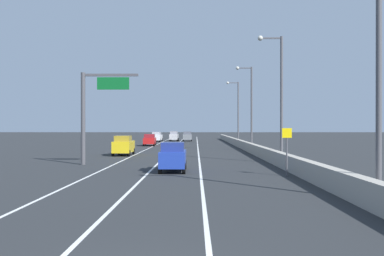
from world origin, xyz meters
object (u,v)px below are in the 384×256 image
(speed_advisory_sign, at_px, (287,148))
(lamp_post_right_second, at_px, (279,90))
(lamp_post_right_fourth, at_px, (237,109))
(car_white_0, at_px, (157,137))
(car_red_1, at_px, (150,140))
(lamp_post_right_near, at_px, (373,53))
(lamp_post_right_third, at_px, (250,103))
(car_yellow_2, at_px, (124,146))
(car_silver_5, at_px, (174,136))
(car_blue_4, at_px, (173,157))
(car_gray_3, at_px, (187,136))
(overhead_sign_gantry, at_px, (92,107))

(speed_advisory_sign, relative_size, lamp_post_right_second, 0.28)
(lamp_post_right_fourth, relative_size, car_white_0, 2.27)
(lamp_post_right_second, relative_size, car_red_1, 2.31)
(lamp_post_right_near, bearing_deg, lamp_post_right_third, 90.66)
(lamp_post_right_near, relative_size, car_red_1, 2.31)
(car_white_0, xyz_separation_m, car_yellow_2, (0.20, -41.32, 0.06))
(lamp_post_right_fourth, bearing_deg, car_red_1, -164.37)
(car_silver_5, bearing_deg, car_blue_4, -87.14)
(car_blue_4, bearing_deg, lamp_post_right_third, 71.22)
(car_white_0, xyz_separation_m, car_red_1, (0.55, -18.56, -0.05))
(car_red_1, bearing_deg, lamp_post_right_second, -66.01)
(lamp_post_right_third, relative_size, lamp_post_right_fourth, 1.00)
(lamp_post_right_second, distance_m, car_blue_4, 12.00)
(car_gray_3, bearing_deg, lamp_post_right_near, -82.84)
(overhead_sign_gantry, distance_m, car_gray_3, 56.08)
(overhead_sign_gantry, distance_m, car_silver_5, 55.95)
(lamp_post_right_fourth, xyz_separation_m, car_red_1, (-14.46, -4.04, -5.21))
(speed_advisory_sign, bearing_deg, car_white_0, 102.76)
(lamp_post_right_third, distance_m, car_blue_4, 26.78)
(lamp_post_right_second, distance_m, car_yellow_2, 18.41)
(overhead_sign_gantry, relative_size, car_gray_3, 1.81)
(overhead_sign_gantry, bearing_deg, lamp_post_right_second, 5.31)
(lamp_post_right_second, height_order, lamp_post_right_fourth, same)
(speed_advisory_sign, xyz_separation_m, car_yellow_2, (-13.47, 19.04, -0.71))
(car_blue_4, xyz_separation_m, car_silver_5, (-3.04, 60.89, 0.04))
(lamp_post_right_near, height_order, car_gray_3, lamp_post_right_near)
(lamp_post_right_third, height_order, car_silver_5, lamp_post_right_third)
(car_white_0, distance_m, car_gray_3, 6.93)
(lamp_post_right_near, bearing_deg, speed_advisory_sign, 100.33)
(lamp_post_right_fourth, bearing_deg, lamp_post_right_third, -90.42)
(overhead_sign_gantry, height_order, lamp_post_right_fourth, lamp_post_right_fourth)
(lamp_post_right_fourth, distance_m, car_silver_5, 21.84)
(lamp_post_right_second, height_order, car_gray_3, lamp_post_right_second)
(lamp_post_right_fourth, relative_size, car_silver_5, 2.59)
(speed_advisory_sign, distance_m, car_red_1, 43.81)
(car_yellow_2, relative_size, car_gray_3, 1.06)
(car_red_1, relative_size, car_silver_5, 1.12)
(car_gray_3, distance_m, car_blue_4, 60.76)
(lamp_post_right_second, height_order, car_blue_4, lamp_post_right_second)
(speed_advisory_sign, height_order, lamp_post_right_third, lamp_post_right_third)
(lamp_post_right_near, relative_size, car_yellow_2, 2.45)
(car_red_1, bearing_deg, lamp_post_right_near, -73.79)
(overhead_sign_gantry, height_order, car_red_1, overhead_sign_gantry)
(lamp_post_right_near, height_order, car_yellow_2, lamp_post_right_near)
(lamp_post_right_fourth, bearing_deg, car_blue_4, -101.27)
(car_white_0, bearing_deg, lamp_post_right_fourth, -44.05)
(lamp_post_right_third, xyz_separation_m, car_silver_5, (-11.50, 36.01, -5.11))
(car_blue_4, bearing_deg, overhead_sign_gantry, 142.90)
(car_yellow_2, bearing_deg, car_silver_5, 85.93)
(lamp_post_right_third, height_order, lamp_post_right_fourth, same)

